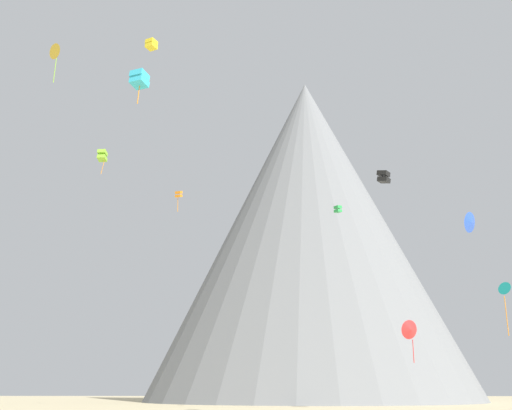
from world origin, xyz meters
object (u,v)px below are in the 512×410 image
Objects in this scene: kite_red_low at (410,330)px; kite_green_mid at (338,209)px; kite_lime_high at (102,156)px; rock_massif at (308,242)px; kite_gold_high at (56,52)px; kite_yellow_high at (151,44)px; kite_blue_mid at (471,222)px; kite_orange_high at (179,194)px; kite_black_mid at (384,177)px; kite_teal_low at (505,290)px; kite_cyan_high at (139,79)px.

kite_green_mid is (-5.61, 12.87, 16.23)m from kite_red_low.
kite_lime_high is 38.35m from kite_green_mid.
rock_massif is 17.37× the size of kite_gold_high.
kite_blue_mid is at bearing 41.74° from kite_yellow_high.
kite_red_low is (27.86, -23.95, -21.84)m from kite_orange_high.
kite_gold_high is at bearing -115.29° from rock_massif.
kite_teal_low is at bearing -33.55° from kite_black_mid.
kite_lime_high reaches higher than kite_red_low.
kite_green_mid is at bearing 55.98° from kite_yellow_high.
kite_red_low is (7.40, -65.24, -23.76)m from rock_massif.
kite_teal_low is at bearing -134.36° from kite_cyan_high.
kite_cyan_high is (-17.63, -80.39, -3.32)m from rock_massif.
kite_cyan_high is at bearing 104.12° from kite_green_mid.
kite_red_low is at bearing 162.40° from kite_green_mid.
kite_red_low is at bearing -83.53° from rock_massif.
kite_blue_mid reaches higher than kite_teal_low.
kite_black_mid is at bearing -134.59° from kite_cyan_high.
kite_green_mid is (22.25, -11.08, -5.61)m from kite_orange_high.
kite_orange_high is 47.93m from kite_teal_low.
kite_red_low is 35.68m from kite_cyan_high.
rock_massif is 58.16m from kite_blue_mid.
kite_orange_high reaches higher than kite_black_mid.
rock_massif is 52.07m from kite_lime_high.
kite_black_mid is at bearing 13.81° from kite_yellow_high.
kite_orange_high reaches higher than kite_cyan_high.
kite_orange_high is 42.74m from kite_red_low.
kite_lime_high is at bearing 19.77° from kite_teal_low.
rock_massif reaches higher than kite_blue_mid.
kite_gold_high reaches higher than kite_cyan_high.
kite_gold_high is (-38.50, -0.58, 31.68)m from kite_red_low.
rock_massif reaches higher than kite_orange_high.
kite_lime_high reaches higher than kite_blue_mid.
rock_massif is at bearing 99.13° from kite_yellow_high.
rock_massif is 46.12m from kite_orange_high.
kite_green_mid is 16.15m from kite_blue_mid.
kite_orange_high is (-25.23, 29.19, 7.42)m from kite_black_mid.
kite_yellow_high reaches higher than kite_red_low.
kite_gold_high reaches higher than kite_teal_low.
rock_massif reaches higher than kite_black_mid.
kite_gold_high is 38.75m from kite_green_mid.
kite_black_mid is 0.26× the size of kite_teal_low.
kite_lime_high is at bearing 143.09° from kite_yellow_high.
rock_massif is 57.69× the size of kite_black_mid.
kite_red_low is at bearing 5.35° from kite_black_mid.
kite_green_mid is at bearing -125.04° from kite_gold_high.
kite_cyan_high is at bearing 114.06° from kite_lime_high.
kite_green_mid is at bearing -103.17° from kite_cyan_high.
kite_green_mid is (32.89, 13.45, -15.45)m from kite_gold_high.
kite_teal_low is (9.93, 0.48, 4.00)m from kite_red_low.
kite_gold_high is 1.88× the size of kite_blue_mid.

